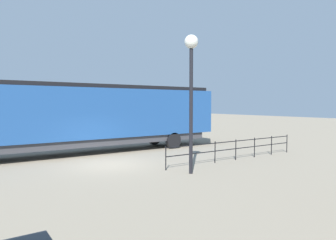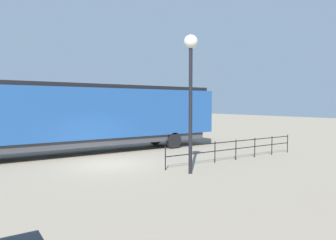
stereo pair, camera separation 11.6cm
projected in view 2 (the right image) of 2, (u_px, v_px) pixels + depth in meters
ground_plane at (110, 164)px, 15.43m from camera, size 120.00×120.00×0.00m
locomotive at (91, 115)px, 18.86m from camera, size 2.81×18.58×4.26m
lamp_post at (191, 69)px, 13.13m from camera, size 0.60×0.60×6.05m
platform_fence at (236, 147)px, 16.57m from camera, size 0.05×9.29×1.13m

